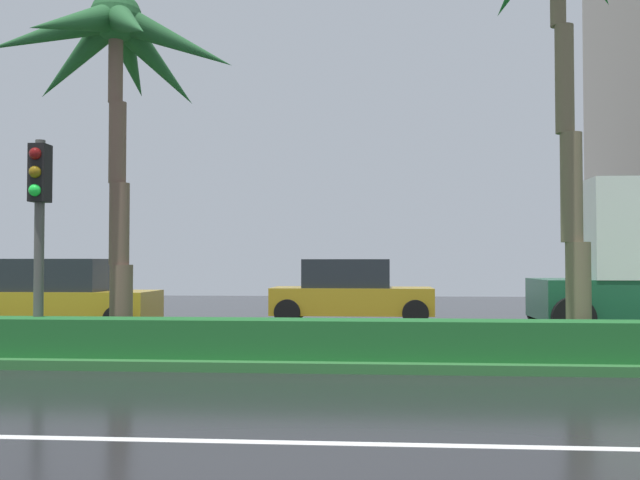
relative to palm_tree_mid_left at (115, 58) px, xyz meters
name	(u,v)px	position (x,y,z in m)	size (l,w,h in m)	color
ground_plane	(345,352)	(4.06, 1.18, -5.35)	(90.00, 42.00, 0.10)	black
near_lane_divider_stripe	(313,443)	(4.06, -5.82, -5.30)	(81.00, 0.14, 0.01)	white
median_strip	(343,352)	(4.06, 0.18, -5.23)	(85.50, 4.00, 0.15)	#2D6B33
median_hedge	(339,339)	(4.06, -1.22, -4.85)	(76.50, 0.70, 0.60)	#1E6028
palm_tree_mid_left	(115,58)	(0.00, 0.00, 0.00)	(4.33, 4.35, 6.34)	brown
traffic_signal_median_left	(39,206)	(-0.89, -0.99, -2.73)	(0.28, 0.43, 3.51)	#4C4C47
car_in_traffic_leading	(63,296)	(-2.81, 4.18, -4.47)	(4.30, 2.02, 1.72)	#B28C1E
car_in_traffic_second	(350,292)	(3.95, 6.99, -4.47)	(4.30, 2.02, 1.72)	#B28C1E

